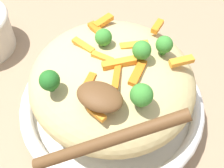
# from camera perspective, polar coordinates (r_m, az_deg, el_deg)

# --- Properties ---
(ground_plane) EXTENTS (2.40, 2.40, 0.00)m
(ground_plane) POSITION_cam_1_polar(r_m,az_deg,el_deg) (0.50, -0.00, -5.76)
(ground_plane) COLOR #9E7F60
(serving_bowl) EXTENTS (0.28, 0.28, 0.04)m
(serving_bowl) POSITION_cam_1_polar(r_m,az_deg,el_deg) (0.48, -0.00, -4.22)
(serving_bowl) COLOR white
(serving_bowl) RESTS_ON ground_plane
(pasta_mound) EXTENTS (0.24, 0.23, 0.10)m
(pasta_mound) POSITION_cam_1_polar(r_m,az_deg,el_deg) (0.43, -0.00, 0.52)
(pasta_mound) COLOR #D1BA7A
(pasta_mound) RESTS_ON serving_bowl
(carrot_piece_0) EXTENTS (0.02, 0.04, 0.01)m
(carrot_piece_0) POSITION_cam_1_polar(r_m,az_deg,el_deg) (0.37, 0.83, 1.32)
(carrot_piece_0) COLOR orange
(carrot_piece_0) RESTS_ON pasta_mound
(carrot_piece_1) EXTENTS (0.03, 0.01, 0.01)m
(carrot_piece_1) POSITION_cam_1_polar(r_m,az_deg,el_deg) (0.39, -1.81, 4.92)
(carrot_piece_1) COLOR orange
(carrot_piece_1) RESTS_ON pasta_mound
(carrot_piece_2) EXTENTS (0.02, 0.03, 0.01)m
(carrot_piece_2) POSITION_cam_1_polar(r_m,az_deg,el_deg) (0.45, -1.63, 11.65)
(carrot_piece_2) COLOR orange
(carrot_piece_2) RESTS_ON pasta_mound
(carrot_piece_3) EXTENTS (0.03, 0.03, 0.01)m
(carrot_piece_3) POSITION_cam_1_polar(r_m,az_deg,el_deg) (0.41, 12.88, 4.21)
(carrot_piece_3) COLOR orange
(carrot_piece_3) RESTS_ON pasta_mound
(carrot_piece_4) EXTENTS (0.04, 0.02, 0.01)m
(carrot_piece_4) POSITION_cam_1_polar(r_m,az_deg,el_deg) (0.41, -5.39, 7.20)
(carrot_piece_4) COLOR orange
(carrot_piece_4) RESTS_ON pasta_mound
(carrot_piece_5) EXTENTS (0.03, 0.01, 0.01)m
(carrot_piece_5) POSITION_cam_1_polar(r_m,az_deg,el_deg) (0.35, -2.91, -5.49)
(carrot_piece_5) COLOR orange
(carrot_piece_5) RESTS_ON pasta_mound
(carrot_piece_6) EXTENTS (0.04, 0.03, 0.01)m
(carrot_piece_6) POSITION_cam_1_polar(r_m,az_deg,el_deg) (0.44, -2.64, 9.86)
(carrot_piece_6) COLOR orange
(carrot_piece_6) RESTS_ON pasta_mound
(carrot_piece_7) EXTENTS (0.04, 0.04, 0.01)m
(carrot_piece_7) POSITION_cam_1_polar(r_m,az_deg,el_deg) (0.38, 1.34, 3.97)
(carrot_piece_7) COLOR orange
(carrot_piece_7) RESTS_ON pasta_mound
(carrot_piece_8) EXTENTS (0.04, 0.03, 0.01)m
(carrot_piece_8) POSITION_cam_1_polar(r_m,az_deg,el_deg) (0.41, 4.19, 7.19)
(carrot_piece_8) COLOR orange
(carrot_piece_8) RESTS_ON pasta_mound
(carrot_piece_9) EXTENTS (0.01, 0.04, 0.01)m
(carrot_piece_9) POSITION_cam_1_polar(r_m,az_deg,el_deg) (0.38, 4.81, 2.14)
(carrot_piece_9) COLOR orange
(carrot_piece_9) RESTS_ON pasta_mound
(carrot_piece_10) EXTENTS (0.01, 0.03, 0.01)m
(carrot_piece_10) POSITION_cam_1_polar(r_m,az_deg,el_deg) (0.45, 8.48, 10.62)
(carrot_piece_10) COLOR orange
(carrot_piece_10) RESTS_ON pasta_mound
(carrot_piece_11) EXTENTS (0.01, 0.04, 0.01)m
(carrot_piece_11) POSITION_cam_1_polar(r_m,az_deg,el_deg) (0.37, -4.62, -0.17)
(carrot_piece_11) COLOR orange
(carrot_piece_11) RESTS_ON pasta_mound
(broccoli_floret_0) EXTENTS (0.03, 0.03, 0.03)m
(broccoli_floret_0) POSITION_cam_1_polar(r_m,az_deg,el_deg) (0.37, -11.59, 0.62)
(broccoli_floret_0) COLOR #205B1C
(broccoli_floret_0) RESTS_ON pasta_mound
(broccoli_floret_1) EXTENTS (0.02, 0.02, 0.03)m
(broccoli_floret_1) POSITION_cam_1_polar(r_m,az_deg,el_deg) (0.39, 5.59, 6.27)
(broccoli_floret_1) COLOR #377928
(broccoli_floret_1) RESTS_ON pasta_mound
(broccoli_floret_2) EXTENTS (0.02, 0.02, 0.03)m
(broccoli_floret_2) POSITION_cam_1_polar(r_m,az_deg,el_deg) (0.40, 9.73, 7.24)
(broccoli_floret_2) COLOR #377928
(broccoli_floret_2) RESTS_ON pasta_mound
(broccoli_floret_3) EXTENTS (0.03, 0.03, 0.03)m
(broccoli_floret_3) POSITION_cam_1_polar(r_m,az_deg,el_deg) (0.35, 5.53, -2.10)
(broccoli_floret_3) COLOR #377928
(broccoli_floret_3) RESTS_ON pasta_mound
(broccoli_floret_4) EXTENTS (0.02, 0.02, 0.03)m
(broccoli_floret_4) POSITION_cam_1_polar(r_m,az_deg,el_deg) (0.40, -1.61, 8.70)
(broccoli_floret_4) COLOR #377928
(broccoli_floret_4) RESTS_ON pasta_mound
(serving_spoon) EXTENTS (0.13, 0.13, 0.07)m
(serving_spoon) POSITION_cam_1_polar(r_m,az_deg,el_deg) (0.32, -1.83, -4.93)
(serving_spoon) COLOR brown
(serving_spoon) RESTS_ON pasta_mound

